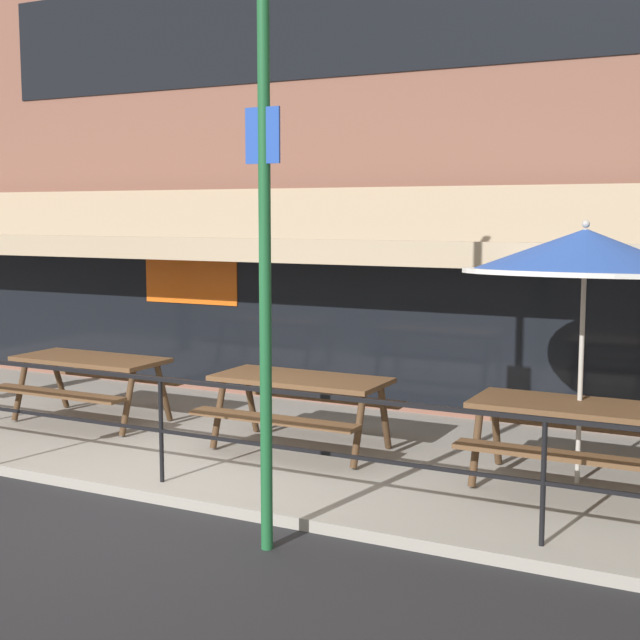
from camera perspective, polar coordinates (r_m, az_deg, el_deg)
ground_plane at (r=8.18m, az=-11.34°, el=-11.34°), size 120.00×120.00×0.00m
patio_deck at (r=9.74m, az=-3.96°, el=-7.94°), size 15.00×4.00×0.10m
restaurant_building at (r=11.42m, az=1.76°, el=11.59°), size 15.00×1.60×7.00m
patio_railing at (r=8.20m, az=-10.16°, el=-5.48°), size 13.84×0.04×0.97m
picnic_table_left at (r=10.75m, az=-14.46°, el=-3.16°), size 1.80×1.42×0.76m
picnic_table_centre at (r=9.19m, az=-1.24°, el=-4.63°), size 1.80×1.42×0.76m
picnic_table_right at (r=8.23m, az=16.02°, el=-6.26°), size 1.80×1.42×0.76m
patio_umbrella_right at (r=8.20m, az=16.60°, el=4.09°), size 2.14×2.14×2.38m
street_sign_pole at (r=6.53m, az=-3.55°, el=3.92°), size 0.28×0.09×4.29m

